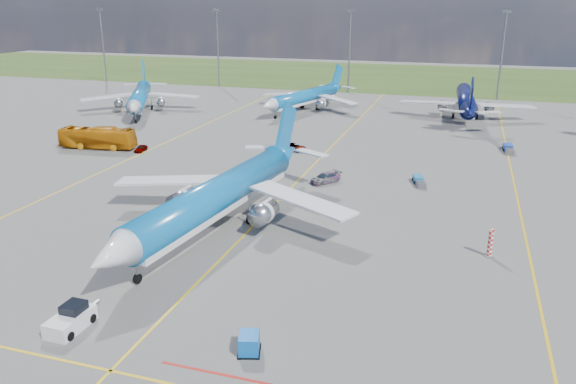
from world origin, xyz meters
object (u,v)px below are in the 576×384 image
(bg_jet_nw, at_px, (141,112))
(service_car_b, at_px, (294,147))
(baggage_tug_c, at_px, (276,151))
(service_car_c, at_px, (325,178))
(service_car_a, at_px, (141,148))
(pushback_tug, at_px, (71,319))
(baggage_tug_w, at_px, (419,181))
(uld_container, at_px, (249,343))
(apron_bus, at_px, (97,138))
(warning_post, at_px, (490,243))
(bg_jet_nnw, at_px, (304,111))
(baggage_tug_e, at_px, (508,149))
(main_airliner, at_px, (219,228))
(bg_jet_n, at_px, (464,116))

(bg_jet_nw, xyz_separation_m, service_car_b, (44.98, -23.65, 0.65))
(baggage_tug_c, bearing_deg, service_car_c, -39.64)
(bg_jet_nw, height_order, service_car_a, bg_jet_nw)
(pushback_tug, height_order, baggage_tug_w, pushback_tug)
(uld_container, bearing_deg, apron_bus, 118.16)
(baggage_tug_c, bearing_deg, warning_post, -35.55)
(pushback_tug, bearing_deg, service_car_a, 116.79)
(service_car_c, bearing_deg, service_car_b, 156.20)
(bg_jet_nnw, bearing_deg, service_car_c, -54.22)
(baggage_tug_e, bearing_deg, bg_jet_nnw, 146.59)
(apron_bus, bearing_deg, bg_jet_nw, 11.70)
(main_airliner, xyz_separation_m, service_car_a, (-27.30, 27.83, 0.57))
(bg_jet_nw, distance_m, main_airliner, 76.29)
(pushback_tug, xyz_separation_m, baggage_tug_c, (-1.70, 55.96, -0.30))
(pushback_tug, distance_m, uld_container, 14.79)
(uld_container, bearing_deg, bg_jet_nnw, 87.36)
(uld_container, bearing_deg, service_car_c, 80.03)
(warning_post, height_order, service_car_a, warning_post)
(main_airliner, distance_m, service_car_c, 21.79)
(bg_jet_n, height_order, service_car_b, bg_jet_n)
(bg_jet_nnw, bearing_deg, baggage_tug_c, -64.19)
(bg_jet_nw, distance_m, baggage_tug_e, 81.82)
(pushback_tug, xyz_separation_m, baggage_tug_e, (36.28, 69.62, -0.27))
(service_car_c, height_order, baggage_tug_w, service_car_c)
(service_car_b, bearing_deg, baggage_tug_c, 159.52)
(service_car_b, distance_m, baggage_tug_c, 3.80)
(warning_post, height_order, service_car_c, warning_post)
(service_car_b, height_order, service_car_c, service_car_c)
(main_airliner, distance_m, uld_container, 24.62)
(pushback_tug, relative_size, baggage_tug_e, 1.15)
(warning_post, relative_size, bg_jet_n, 0.07)
(bg_jet_n, xyz_separation_m, baggage_tug_e, (7.86, -30.94, 0.52))
(bg_jet_nw, xyz_separation_m, bg_jet_nnw, (36.38, 13.24, 0.00))
(baggage_tug_w, height_order, baggage_tug_c, baggage_tug_c)
(bg_jet_nnw, relative_size, bg_jet_n, 0.89)
(main_airliner, height_order, service_car_b, main_airliner)
(warning_post, distance_m, service_car_c, 29.05)
(service_car_b, relative_size, baggage_tug_c, 0.97)
(warning_post, height_order, service_car_b, warning_post)
(bg_jet_nnw, height_order, apron_bus, bg_jet_nnw)
(bg_jet_nw, height_order, baggage_tug_w, bg_jet_nw)
(service_car_c, bearing_deg, apron_bus, -154.34)
(service_car_b, bearing_deg, service_car_a, 123.47)
(service_car_b, bearing_deg, apron_bus, 119.49)
(warning_post, height_order, baggage_tug_e, warning_post)
(baggage_tug_e, bearing_deg, warning_post, -97.89)
(bg_jet_nnw, height_order, main_airliner, main_airliner)
(main_airliner, xyz_separation_m, service_car_b, (-2.10, 36.38, 0.65))
(bg_jet_nnw, height_order, uld_container, bg_jet_nnw)
(baggage_tug_w, xyz_separation_m, baggage_tug_e, (13.13, 23.24, 0.06))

